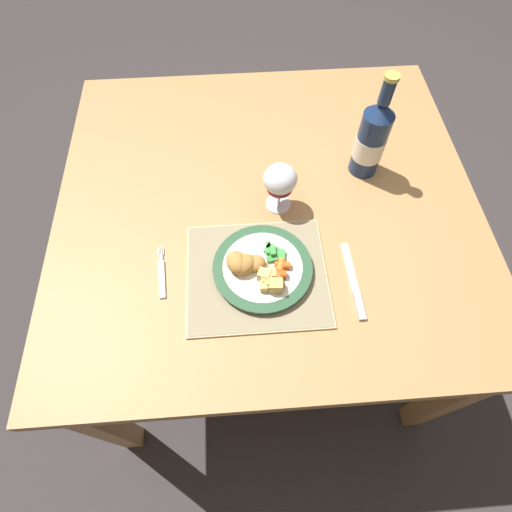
{
  "coord_description": "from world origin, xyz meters",
  "views": [
    {
      "loc": [
        -0.08,
        -0.67,
        1.58
      ],
      "look_at": [
        -0.05,
        -0.2,
        0.78
      ],
      "focal_mm": 28.0,
      "sensor_mm": 36.0,
      "label": 1
    }
  ],
  "objects_px": {
    "fork": "(162,276)",
    "bottle": "(372,139)",
    "dining_table": "(267,218)",
    "dinner_plate": "(263,268)",
    "table_knife": "(355,287)",
    "wine_glass": "(280,181)"
  },
  "relations": [
    {
      "from": "fork",
      "to": "bottle",
      "type": "height_order",
      "value": "bottle"
    },
    {
      "from": "dining_table",
      "to": "wine_glass",
      "type": "relative_size",
      "value": 8.25
    },
    {
      "from": "dining_table",
      "to": "dinner_plate",
      "type": "xyz_separation_m",
      "value": [
        -0.03,
        -0.22,
        0.11
      ]
    },
    {
      "from": "wine_glass",
      "to": "bottle",
      "type": "relative_size",
      "value": 0.46
    },
    {
      "from": "dinner_plate",
      "to": "wine_glass",
      "type": "distance_m",
      "value": 0.22
    },
    {
      "from": "dinner_plate",
      "to": "fork",
      "type": "xyz_separation_m",
      "value": [
        -0.24,
        0.0,
        -0.01
      ]
    },
    {
      "from": "fork",
      "to": "table_knife",
      "type": "height_order",
      "value": "table_knife"
    },
    {
      "from": "table_knife",
      "to": "fork",
      "type": "bearing_deg",
      "value": 172.14
    },
    {
      "from": "table_knife",
      "to": "wine_glass",
      "type": "xyz_separation_m",
      "value": [
        -0.15,
        0.26,
        0.09
      ]
    },
    {
      "from": "bottle",
      "to": "table_knife",
      "type": "bearing_deg",
      "value": -104.34
    },
    {
      "from": "dinner_plate",
      "to": "bottle",
      "type": "bearing_deg",
      "value": 45.12
    },
    {
      "from": "bottle",
      "to": "wine_glass",
      "type": "bearing_deg",
      "value": -156.35
    },
    {
      "from": "fork",
      "to": "table_knife",
      "type": "distance_m",
      "value": 0.46
    },
    {
      "from": "dinner_plate",
      "to": "bottle",
      "type": "distance_m",
      "value": 0.44
    },
    {
      "from": "fork",
      "to": "dining_table",
      "type": "bearing_deg",
      "value": 38.56
    },
    {
      "from": "dinner_plate",
      "to": "wine_glass",
      "type": "xyz_separation_m",
      "value": [
        0.06,
        0.2,
        0.08
      ]
    },
    {
      "from": "table_knife",
      "to": "bottle",
      "type": "xyz_separation_m",
      "value": [
        0.09,
        0.36,
        0.11
      ]
    },
    {
      "from": "fork",
      "to": "wine_glass",
      "type": "height_order",
      "value": "wine_glass"
    },
    {
      "from": "dining_table",
      "to": "bottle",
      "type": "height_order",
      "value": "bottle"
    },
    {
      "from": "fork",
      "to": "table_knife",
      "type": "bearing_deg",
      "value": -7.86
    },
    {
      "from": "dining_table",
      "to": "dinner_plate",
      "type": "distance_m",
      "value": 0.25
    },
    {
      "from": "dining_table",
      "to": "fork",
      "type": "distance_m",
      "value": 0.36
    }
  ]
}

